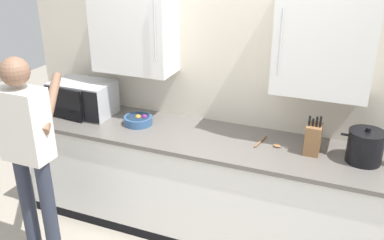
{
  "coord_description": "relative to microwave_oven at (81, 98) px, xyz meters",
  "views": [
    {
      "loc": [
        1.01,
        -2.0,
        2.38
      ],
      "look_at": [
        -0.15,
        0.84,
        1.06
      ],
      "focal_mm": 39.45,
      "sensor_mm": 36.0,
      "label": 1
    }
  ],
  "objects": [
    {
      "name": "counter_unit",
      "position": [
        1.27,
        -0.04,
        -0.61
      ],
      "size": [
        3.31,
        0.7,
        0.91
      ],
      "color": "white",
      "rests_on": "ground_plane"
    },
    {
      "name": "wooden_spoon",
      "position": [
        1.73,
        0.01,
        -0.14
      ],
      "size": [
        0.2,
        0.22,
        0.02
      ],
      "color": "brown",
      "rests_on": "counter_unit"
    },
    {
      "name": "back_wall_tiled",
      "position": [
        1.27,
        0.3,
        0.37
      ],
      "size": [
        3.77,
        0.44,
        2.64
      ],
      "color": "beige",
      "rests_on": "ground_plane"
    },
    {
      "name": "knife_block",
      "position": [
        2.05,
        -0.0,
        -0.03
      ],
      "size": [
        0.11,
        0.15,
        0.31
      ],
      "color": "brown",
      "rests_on": "counter_unit"
    },
    {
      "name": "person_figure",
      "position": [
        0.17,
        -0.87,
        -0.05
      ],
      "size": [
        0.44,
        0.62,
        1.67
      ],
      "color": "#282D3D",
      "rests_on": "ground_plane"
    },
    {
      "name": "fruit_bowl",
      "position": [
        0.6,
        -0.02,
        -0.11
      ],
      "size": [
        0.25,
        0.25,
        0.1
      ],
      "color": "#335684",
      "rests_on": "counter_unit"
    },
    {
      "name": "microwave_oven",
      "position": [
        0.0,
        0.0,
        0.0
      ],
      "size": [
        0.54,
        0.39,
        0.3
      ],
      "color": "#B7BABF",
      "rests_on": "counter_unit"
    },
    {
      "name": "stock_pot",
      "position": [
        2.41,
        -0.0,
        -0.03
      ],
      "size": [
        0.35,
        0.25,
        0.27
      ],
      "color": "black",
      "rests_on": "counter_unit"
    }
  ]
}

